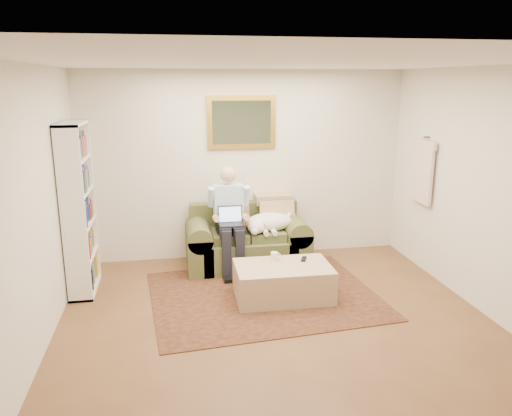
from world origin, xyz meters
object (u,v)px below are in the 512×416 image
object	(u,v)px
laptop	(231,220)
coffee_mug	(274,256)
seated_man	(230,221)
sleeping_dog	(269,222)
sofa	(247,245)
ottoman	(283,282)
bookshelf	(78,209)

from	to	relation	value
laptop	coffee_mug	size ratio (longest dim) A/B	3.15
seated_man	sleeping_dog	size ratio (longest dim) A/B	2.04
seated_man	coffee_mug	size ratio (longest dim) A/B	13.66
seated_man	sleeping_dog	world-z (taller)	seated_man
sofa	sleeping_dog	bearing A→B (deg)	-15.74
sofa	seated_man	xyz separation A→B (m)	(-0.24, -0.15, 0.40)
laptop	coffee_mug	xyz separation A→B (m)	(0.42, -0.72, -0.27)
seated_man	laptop	size ratio (longest dim) A/B	4.33
ottoman	sofa	bearing A→B (deg)	102.15
sofa	coffee_mug	size ratio (longest dim) A/B	16.24
laptop	sleeping_dog	distance (m)	0.56
seated_man	bookshelf	xyz separation A→B (m)	(-1.81, -0.31, 0.32)
sleeping_dog	coffee_mug	world-z (taller)	sleeping_dog
ottoman	coffee_mug	bearing A→B (deg)	109.22
seated_man	coffee_mug	xyz separation A→B (m)	(0.42, -0.78, -0.24)
ottoman	coffee_mug	distance (m)	0.32
seated_man	laptop	distance (m)	0.07
seated_man	bookshelf	bearing A→B (deg)	-170.44
seated_man	laptop	world-z (taller)	seated_man
sleeping_dog	ottoman	bearing A→B (deg)	-92.76
sofa	bookshelf	size ratio (longest dim) A/B	0.81
sofa	laptop	size ratio (longest dim) A/B	5.15
sleeping_dog	bookshelf	bearing A→B (deg)	-170.99
sleeping_dog	coffee_mug	xyz separation A→B (m)	(-0.12, -0.85, -0.17)
laptop	coffee_mug	bearing A→B (deg)	-59.82
seated_man	ottoman	world-z (taller)	seated_man
sofa	bookshelf	xyz separation A→B (m)	(-2.06, -0.45, 0.72)
bookshelf	seated_man	bearing A→B (deg)	9.56
bookshelf	ottoman	bearing A→B (deg)	-16.16
laptop	ottoman	distance (m)	1.15
sofa	sleeping_dog	world-z (taller)	sofa
bookshelf	laptop	bearing A→B (deg)	7.62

